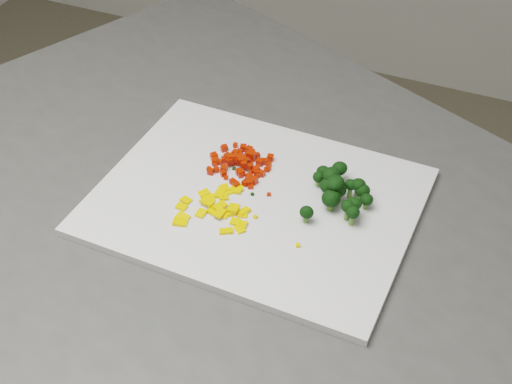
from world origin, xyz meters
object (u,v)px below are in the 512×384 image
at_px(broccoli_pile, 334,189).
at_px(carrot_pile, 241,159).
at_px(cutting_board, 256,201).
at_px(pepper_pile, 219,208).

bearing_deg(broccoli_pile, carrot_pile, 171.21).
height_order(cutting_board, carrot_pile, carrot_pile).
bearing_deg(pepper_pile, cutting_board, 53.57).
height_order(pepper_pile, broccoli_pile, broccoli_pile).
bearing_deg(cutting_board, pepper_pile, -126.43).
bearing_deg(carrot_pile, pepper_pile, -83.31).
distance_m(pepper_pile, broccoli_pile, 0.15).
bearing_deg(pepper_pile, broccoli_pile, 29.82).
bearing_deg(broccoli_pile, cutting_board, -163.01).
xyz_separation_m(carrot_pile, broccoli_pile, (0.14, -0.02, 0.01)).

